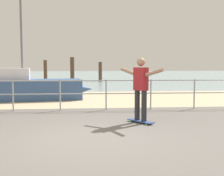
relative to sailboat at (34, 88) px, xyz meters
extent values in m
cube|color=#605B56|center=(2.33, -7.60, -0.53)|extent=(24.00, 10.00, 0.04)
cube|color=tan|center=(2.33, 0.40, -0.53)|extent=(24.00, 6.00, 0.04)
cube|color=#849EA3|center=(2.33, 28.40, -0.53)|extent=(72.00, 50.00, 0.04)
cylinder|color=#9EA0A5|center=(-0.11, -3.00, 0.00)|extent=(0.05, 0.05, 1.05)
cylinder|color=#9EA0A5|center=(1.43, -3.00, 0.00)|extent=(0.05, 0.05, 1.05)
cylinder|color=#9EA0A5|center=(2.97, -3.00, 0.00)|extent=(0.05, 0.05, 1.05)
cylinder|color=#9EA0A5|center=(4.50, -3.00, 0.00)|extent=(0.05, 0.05, 1.05)
cylinder|color=#9EA0A5|center=(6.04, -3.00, 0.00)|extent=(0.05, 0.05, 1.05)
cylinder|color=#9EA0A5|center=(0.66, -3.00, 0.49)|extent=(13.84, 0.04, 0.04)
cylinder|color=#9EA0A5|center=(0.66, -3.00, 0.05)|extent=(13.84, 0.04, 0.04)
cube|color=#335184|center=(-0.16, -0.02, -0.08)|extent=(4.56, 2.04, 0.90)
cone|color=#335184|center=(2.02, 0.30, -0.08)|extent=(1.20, 0.92, 0.77)
cylinder|color=slate|center=(-0.45, -0.07, 2.75)|extent=(0.10, 0.10, 4.75)
cube|color=silver|center=(-0.75, -0.11, 0.62)|extent=(1.32, 1.07, 0.50)
cube|color=#334C8C|center=(3.73, -5.21, -0.45)|extent=(0.64, 0.76, 0.02)
cylinder|color=#3FBF59|center=(3.50, -5.03, -0.50)|extent=(0.06, 0.07, 0.06)
cylinder|color=#3FBF59|center=(3.63, -4.94, -0.50)|extent=(0.06, 0.07, 0.06)
cylinder|color=#3FBF59|center=(3.84, -5.48, -0.50)|extent=(0.06, 0.07, 0.06)
cylinder|color=#3FBF59|center=(3.97, -5.38, -0.50)|extent=(0.06, 0.07, 0.06)
cylinder|color=#26262B|center=(3.66, -5.11, -0.04)|extent=(0.14, 0.14, 0.80)
cylinder|color=#26262B|center=(3.81, -5.30, -0.04)|extent=(0.14, 0.14, 0.80)
cube|color=maroon|center=(3.73, -5.21, 0.66)|extent=(0.38, 0.41, 0.60)
sphere|color=#9E755B|center=(3.73, -5.21, 1.10)|extent=(0.22, 0.22, 0.22)
cylinder|color=#9E755B|center=(3.46, -4.85, 0.84)|extent=(0.41, 0.50, 0.23)
cylinder|color=#9E755B|center=(4.00, -5.56, 0.84)|extent=(0.41, 0.50, 0.23)
cylinder|color=#513826|center=(-1.48, 13.34, 0.45)|extent=(0.32, 0.32, 1.95)
cylinder|color=#513826|center=(1.00, 12.20, 0.57)|extent=(0.36, 0.36, 2.19)
cylinder|color=#513826|center=(3.47, 13.07, 0.37)|extent=(0.32, 0.32, 1.79)
camera|label=1|loc=(2.36, -12.42, 1.03)|focal=44.99mm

